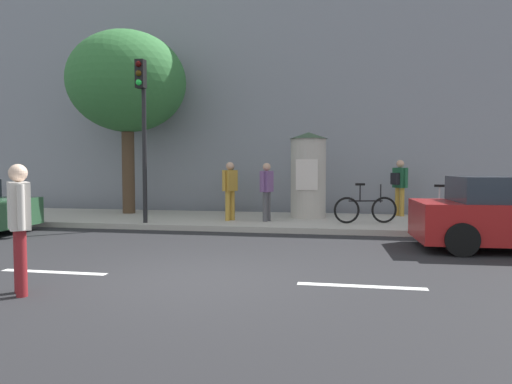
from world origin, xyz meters
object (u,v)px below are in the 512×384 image
object	(u,v)px
pedestrian_in_red_top	(19,218)
bicycle_upright	(365,209)
traffic_light	(142,114)
pedestrian_with_backpack	(230,186)
pedestrian_in_light_jacket	(399,182)
pedestrian_tallest	(230,183)
bicycle_leaning	(446,213)
poster_column	(308,174)
street_tree	(127,83)
pedestrian_in_dark_shirt	(267,187)

from	to	relation	value
pedestrian_in_red_top	bicycle_upright	bearing A→B (deg)	57.99
traffic_light	pedestrian_with_backpack	world-z (taller)	traffic_light
pedestrian_in_light_jacket	traffic_light	bearing A→B (deg)	-155.22
pedestrian_tallest	bicycle_leaning	xyz separation A→B (m)	(6.22, -2.83, -0.60)
poster_column	street_tree	distance (m)	6.65
street_tree	bicycle_upright	world-z (taller)	street_tree
pedestrian_with_backpack	bicycle_upright	world-z (taller)	pedestrian_with_backpack
poster_column	pedestrian_in_dark_shirt	xyz separation A→B (m)	(-1.08, -1.20, -0.35)
pedestrian_in_light_jacket	bicycle_upright	bearing A→B (deg)	-117.51
poster_column	pedestrian_tallest	world-z (taller)	poster_column
pedestrian_in_red_top	bicycle_leaning	distance (m)	9.62
pedestrian_in_light_jacket	pedestrian_with_backpack	world-z (taller)	pedestrian_in_light_jacket
bicycle_upright	poster_column	bearing A→B (deg)	144.74
bicycle_leaning	bicycle_upright	distance (m)	2.05
pedestrian_in_light_jacket	pedestrian_tallest	size ratio (longest dim) A/B	1.06
pedestrian_in_red_top	bicycle_leaning	xyz separation A→B (m)	(6.68, 6.90, -0.48)
pedestrian_tallest	pedestrian_with_backpack	size ratio (longest dim) A/B	0.99
pedestrian_tallest	pedestrian_in_dark_shirt	bearing A→B (deg)	-53.83
poster_column	pedestrian_in_red_top	distance (m)	9.32
pedestrian_in_dark_shirt	pedestrian_with_backpack	bearing A→B (deg)	179.10
traffic_light	pedestrian_in_red_top	world-z (taller)	traffic_light
pedestrian_in_light_jacket	street_tree	bearing A→B (deg)	-175.14
street_tree	bicycle_leaning	bearing A→B (deg)	-12.51
bicycle_upright	traffic_light	bearing A→B (deg)	-169.39
pedestrian_with_backpack	pedestrian_in_red_top	bearing A→B (deg)	-97.27
street_tree	pedestrian_in_red_top	bearing A→B (deg)	-72.56
traffic_light	bicycle_leaning	xyz separation A→B (m)	(7.86, 0.41, -2.55)
bicycle_leaning	pedestrian_in_dark_shirt	bearing A→B (deg)	171.73
traffic_light	pedestrian_in_dark_shirt	world-z (taller)	traffic_light
pedestrian_in_light_jacket	bicycle_leaning	distance (m)	3.04
traffic_light	bicycle_leaning	distance (m)	8.28
traffic_light	poster_column	distance (m)	5.13
traffic_light	bicycle_upright	distance (m)	6.56
street_tree	bicycle_upright	size ratio (longest dim) A/B	3.47
pedestrian_in_light_jacket	pedestrian_in_dark_shirt	distance (m)	4.41
street_tree	pedestrian_in_red_top	world-z (taller)	street_tree
poster_column	pedestrian_with_backpack	world-z (taller)	poster_column
traffic_light	pedestrian_in_light_jacket	size ratio (longest dim) A/B	2.51
poster_column	bicycle_leaning	world-z (taller)	poster_column
pedestrian_in_light_jacket	bicycle_upright	world-z (taller)	pedestrian_in_light_jacket
pedestrian_in_light_jacket	bicycle_upright	xyz separation A→B (m)	(-1.12, -2.14, -0.66)
pedestrian_in_dark_shirt	pedestrian_tallest	xyz separation A→B (m)	(-1.58, 2.16, 0.03)
traffic_light	bicycle_leaning	world-z (taller)	traffic_light
pedestrian_tallest	pedestrian_with_backpack	bearing A→B (deg)	-76.56
pedestrian_in_red_top	pedestrian_in_dark_shirt	world-z (taller)	pedestrian_in_dark_shirt
street_tree	bicycle_upright	xyz separation A→B (m)	(7.59, -1.40, -3.90)
poster_column	pedestrian_tallest	distance (m)	2.84
traffic_light	street_tree	world-z (taller)	street_tree
traffic_light	bicycle_leaning	bearing A→B (deg)	2.96
poster_column	pedestrian_in_light_jacket	xyz separation A→B (m)	(2.76, 0.98, -0.26)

